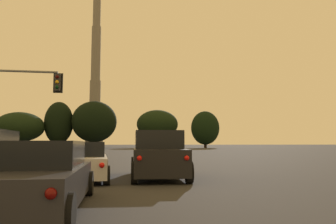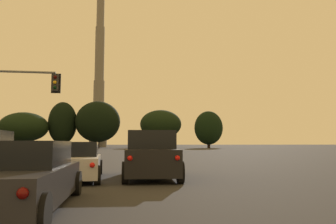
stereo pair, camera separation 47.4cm
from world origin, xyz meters
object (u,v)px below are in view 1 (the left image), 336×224
(sedan_center_lane_second, at_px, (38,178))
(smokestack, at_px, (95,78))
(traffic_light_overhead_left, at_px, (11,92))
(sedan_center_lane_front, at_px, (83,162))
(suv_right_lane_front, at_px, (158,155))

(sedan_center_lane_second, height_order, smokestack, smokestack)
(smokestack, bearing_deg, traffic_light_overhead_left, -89.00)
(traffic_light_overhead_left, bearing_deg, sedan_center_lane_front, -56.67)
(suv_right_lane_front, bearing_deg, sedan_center_lane_front, -175.43)
(suv_right_lane_front, xyz_separation_m, smokestack, (-9.66, 101.01, 23.13))
(suv_right_lane_front, bearing_deg, traffic_light_overhead_left, 138.76)
(sedan_center_lane_front, xyz_separation_m, smokestack, (-6.74, 101.12, 23.36))
(suv_right_lane_front, distance_m, traffic_light_overhead_left, 11.66)
(sedan_center_lane_second, height_order, traffic_light_overhead_left, traffic_light_overhead_left)
(smokestack, bearing_deg, sedan_center_lane_front, -86.19)
(sedan_center_lane_second, xyz_separation_m, traffic_light_overhead_left, (-4.81, 13.63, 3.79))
(sedan_center_lane_second, height_order, suv_right_lane_front, suv_right_lane_front)
(sedan_center_lane_front, bearing_deg, smokestack, 90.98)
(suv_right_lane_front, xyz_separation_m, traffic_light_overhead_left, (-8.03, 7.67, 3.56))
(suv_right_lane_front, height_order, sedan_center_lane_front, suv_right_lane_front)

